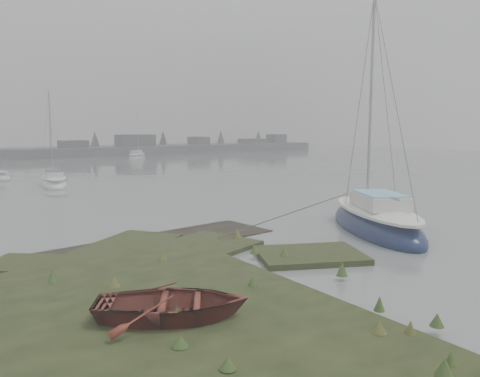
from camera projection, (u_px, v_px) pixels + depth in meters
ground at (59, 179)px, 40.37m from camera, size 160.00×160.00×0.00m
far_shoreline at (171, 148)px, 81.45m from camera, size 60.00×8.00×4.15m
sailboat_main at (376, 223)px, 20.15m from camera, size 5.94×8.02×10.94m
sailboat_white at (54, 183)px, 35.61m from camera, size 2.60×5.71×7.77m
sailboat_far_b at (137, 157)px, 66.74m from camera, size 4.93×5.31×7.71m
dinghy at (172, 303)px, 10.32m from camera, size 4.15×3.83×0.70m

